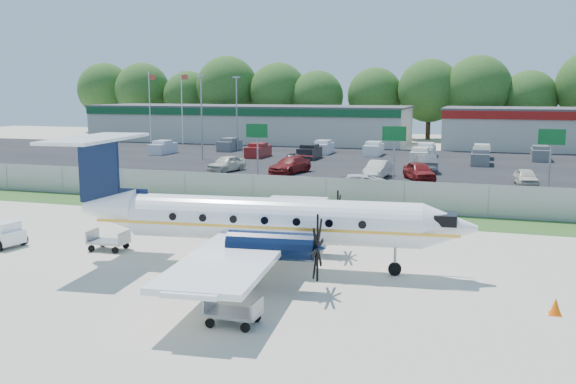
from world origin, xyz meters
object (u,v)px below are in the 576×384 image
(aircraft, at_px, (264,219))
(pushback_tug, at_px, (0,234))
(baggage_cart_near, at_px, (109,241))
(baggage_cart_far, at_px, (233,312))

(aircraft, bearing_deg, pushback_tug, -178.53)
(pushback_tug, xyz_separation_m, baggage_cart_near, (5.46, 0.97, -0.16))
(pushback_tug, height_order, baggage_cart_far, pushback_tug)
(baggage_cart_far, bearing_deg, aircraft, 101.16)
(pushback_tug, relative_size, baggage_cart_far, 1.42)
(pushback_tug, height_order, baggage_cart_near, pushback_tug)
(aircraft, xyz_separation_m, baggage_cart_far, (1.32, -6.67, -1.70))
(pushback_tug, bearing_deg, baggage_cart_near, 10.12)
(pushback_tug, xyz_separation_m, baggage_cart_far, (14.91, -6.32, -0.17))
(aircraft, bearing_deg, baggage_cart_far, -78.84)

